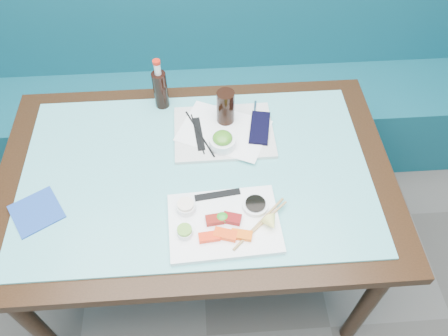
{
  "coord_description": "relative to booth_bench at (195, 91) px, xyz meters",
  "views": [
    {
      "loc": [
        0.04,
        0.51,
        1.98
      ],
      "look_at": [
        0.1,
        1.42,
        0.8
      ],
      "focal_mm": 35.0,
      "sensor_mm": 36.0,
      "label": 1
    }
  ],
  "objects": [
    {
      "name": "tuna_right",
      "position": [
        0.11,
        -1.06,
        0.41
      ],
      "size": [
        0.07,
        0.05,
        0.02
      ],
      "primitive_type": "cube",
      "rotation": [
        0.0,
        0.0,
        -0.3
      ],
      "color": "maroon",
      "rests_on": "sashimi_plate"
    },
    {
      "name": "fork",
      "position": [
        0.24,
        -0.56,
        0.4
      ],
      "size": [
        0.02,
        0.08,
        0.01
      ],
      "primitive_type": "cylinder",
      "rotation": [
        1.57,
        0.0,
        -0.17
      ],
      "color": "silver",
      "rests_on": "serving_tray"
    },
    {
      "name": "lemon_wedge",
      "position": [
        0.23,
        -1.1,
        0.43
      ],
      "size": [
        0.06,
        0.05,
        0.05
      ],
      "primitive_type": "cone",
      "rotation": [
        1.57,
        0.0,
        0.35
      ],
      "color": "#FFFD78",
      "rests_on": "sashimi_plate"
    },
    {
      "name": "chopstick_sleeve",
      "position": [
        0.07,
        -0.96,
        0.4
      ],
      "size": [
        0.16,
        0.04,
        0.0
      ],
      "primitive_type": "cube",
      "rotation": [
        0.0,
        0.0,
        0.12
      ],
      "color": "black",
      "rests_on": "sashimi_plate"
    },
    {
      "name": "salmon_mid",
      "position": [
        0.09,
        -1.12,
        0.41
      ],
      "size": [
        0.08,
        0.05,
        0.02
      ],
      "primitive_type": "cube",
      "rotation": [
        0.0,
        0.0,
        -0.3
      ],
      "color": "#FF3F0A",
      "rests_on": "sashimi_plate"
    },
    {
      "name": "paper_placemat",
      "position": [
        0.11,
        -0.67,
        0.4
      ],
      "size": [
        0.38,
        0.34,
        0.0
      ],
      "primitive_type": "cube",
      "rotation": [
        0.0,
        0.0,
        -0.43
      ],
      "color": "white",
      "rests_on": "serving_tray"
    },
    {
      "name": "booth_bench",
      "position": [
        0.0,
        0.0,
        0.0
      ],
      "size": [
        3.0,
        0.56,
        1.17
      ],
      "color": "#0E4E5C",
      "rests_on": "ground"
    },
    {
      "name": "seaweed_garnish",
      "position": [
        0.08,
        -1.06,
        0.41
      ],
      "size": [
        0.05,
        0.05,
        0.02
      ],
      "primitive_type": "ellipsoid",
      "rotation": [
        0.0,
        0.0,
        -0.28
      ],
      "color": "#258F21",
      "rests_on": "sashimi_plate"
    },
    {
      "name": "salmon_left",
      "position": [
        0.04,
        -1.12,
        0.41
      ],
      "size": [
        0.07,
        0.04,
        0.02
      ],
      "primitive_type": "cube",
      "rotation": [
        0.0,
        0.0,
        0.09
      ],
      "color": "#FF2A0A",
      "rests_on": "sashimi_plate"
    },
    {
      "name": "soy_dish",
      "position": [
        0.19,
        -1.02,
        0.41
      ],
      "size": [
        0.1,
        0.1,
        0.02
      ],
      "primitive_type": "cylinder",
      "rotation": [
        0.0,
        0.0,
        -0.23
      ],
      "color": "white",
      "rests_on": "sashimi_plate"
    },
    {
      "name": "soy_fill",
      "position": [
        0.19,
        -1.02,
        0.42
      ],
      "size": [
        0.09,
        0.09,
        0.01
      ],
      "primitive_type": "cylinder",
      "rotation": [
        0.0,
        0.0,
        0.38
      ],
      "color": "black",
      "rests_on": "soy_dish"
    },
    {
      "name": "dining_table",
      "position": [
        0.0,
        -0.84,
        0.29
      ],
      "size": [
        1.4,
        0.9,
        0.75
      ],
      "color": "black",
      "rests_on": "ground"
    },
    {
      "name": "cola_bottle_neck",
      "position": [
        -0.12,
        -0.5,
        0.56
      ],
      "size": [
        0.03,
        0.03,
        0.05
      ],
      "primitive_type": "cylinder",
      "rotation": [
        0.0,
        0.0,
        -0.29
      ],
      "color": "silver",
      "rests_on": "cola_bottle_body"
    },
    {
      "name": "tray_sleeve",
      "position": [
        0.02,
        -0.68,
        0.4
      ],
      "size": [
        0.04,
        0.17,
        0.0
      ],
      "primitive_type": "cube",
      "rotation": [
        0.0,
        0.0,
        0.1
      ],
      "color": "black",
      "rests_on": "serving_tray"
    },
    {
      "name": "seaweed_bowl",
      "position": [
        0.1,
        -0.74,
        0.42
      ],
      "size": [
        0.11,
        0.11,
        0.04
      ],
      "primitive_type": "cylinder",
      "rotation": [
        0.0,
        0.0,
        -0.23
      ],
      "color": "white",
      "rests_on": "serving_tray"
    },
    {
      "name": "blue_napkin",
      "position": [
        -0.53,
        -0.98,
        0.39
      ],
      "size": [
        0.2,
        0.2,
        0.01
      ],
      "primitive_type": "cube",
      "rotation": [
        0.0,
        0.0,
        0.54
      ],
      "color": "navy",
      "rests_on": "glass_top"
    },
    {
      "name": "salmon_right",
      "position": [
        0.14,
        -1.12,
        0.41
      ],
      "size": [
        0.07,
        0.05,
        0.02
      ],
      "primitive_type": "cube",
      "rotation": [
        0.0,
        0.0,
        -0.23
      ],
      "color": "#FF600A",
      "rests_on": "sashimi_plate"
    },
    {
      "name": "seaweed_salad",
      "position": [
        0.1,
        -0.74,
        0.44
      ],
      "size": [
        0.08,
        0.08,
        0.04
      ],
      "primitive_type": "ellipsoid",
      "rotation": [
        0.0,
        0.0,
        -0.05
      ],
      "color": "#3F841E",
      "rests_on": "seaweed_bowl"
    },
    {
      "name": "cola_bottle_cap",
      "position": [
        -0.12,
        -0.5,
        0.6
      ],
      "size": [
        0.03,
        0.03,
        0.01
      ],
      "primitive_type": "cylinder",
      "rotation": [
        0.0,
        0.0,
        -0.07
      ],
      "color": "red",
      "rests_on": "cola_bottle_neck"
    },
    {
      "name": "ginger_fill",
      "position": [
        -0.03,
        -1.01,
        0.43
      ],
      "size": [
        0.05,
        0.05,
        0.01
      ],
      "primitive_type": "cylinder",
      "rotation": [
        0.0,
        0.0,
        0.0
      ],
      "color": "#FFE9D1",
      "rests_on": "ramekin_ginger"
    },
    {
      "name": "ramekin_ginger",
      "position": [
        -0.03,
        -1.01,
        0.41
      ],
      "size": [
        0.06,
        0.06,
        0.03
      ],
      "primitive_type": "cylinder",
      "rotation": [
        0.0,
        0.0,
        -0.04
      ],
      "color": "white",
      "rests_on": "sashimi_plate"
    },
    {
      "name": "navy_pouch",
      "position": [
        0.25,
        -0.67,
        0.4
      ],
      "size": [
        0.1,
        0.17,
        0.01
      ],
      "primitive_type": "cube",
      "rotation": [
        0.0,
        0.0,
        -0.19
      ],
      "color": "black",
      "rests_on": "serving_tray"
    },
    {
      "name": "glass_top",
      "position": [
        0.0,
        -0.84,
        0.38
      ],
      "size": [
        1.22,
        0.76,
        0.01
      ],
      "primitive_type": "cube",
      "color": "#5AB3B4",
      "rests_on": "dining_table"
    },
    {
      "name": "sashimi_plate",
      "position": [
        0.09,
        -1.07,
        0.39
      ],
      "size": [
        0.36,
        0.27,
        0.02
      ],
      "primitive_type": "cube",
      "rotation": [
        0.0,
        0.0,
        0.05
      ],
      "color": "white",
      "rests_on": "glass_top"
    },
    {
      "name": "wooden_chopstick_b",
      "position": [
        0.21,
        -1.08,
        0.41
      ],
      "size": [
        0.18,
        0.16,
        0.01
      ],
      "primitive_type": "cylinder",
      "rotation": [
        1.57,
        0.0,
        -0.86
      ],
      "color": "tan",
      "rests_on": "sashimi_plate"
    },
    {
      "name": "cola_bottle_body",
      "position": [
        -0.12,
        -0.5,
        0.46
      ],
      "size": [
        0.07,
        0.07,
        0.16
      ],
      "primitive_type": "cylinder",
      "rotation": [
        0.0,
        0.0,
        -0.38
      ],
      "color": "black",
      "rests_on": "glass_top"
    },
    {
      "name": "black_chopstick_a",
      "position": [
        0.01,
        -0.68,
        0.4
      ],
      "size": [
        0.05,
        0.2,
        0.01
      ],
      "primitive_type": "cylinder",
      "rotation": [
        1.57,
        0.0,
        0.21
      ],
      "color": "black",
      "rests_on": "serving_tray"
    },
    {
      "name": "serving_tray",
      "position": [
        0.11,
        -0.67,
        0.39
      ],
      "size": [
        0.37,
        0.28,
        0.01
      ],
      "primitive_type": "cube",
      "rotation": [
        0.0,
        0.0,
        0.01
      ],
      "color": "silver",
      "rests_on": "glass_top"
    },
    {
      "name": "wasabi_fill",
      "position": [
        -0.04,
        -1.1,
        0.43
      ],
      "size": [
        0.06,
        0.06,
        0.01
      ],
      "primitive_type": "cylinder",
      "rotation": [
        0.0,
        0.0,
        0.42
      ],
      "color": "#69AB37",
      "rests_on": "ramekin_wasabi"
    },
    {
      "name": "black_chopstick_b",
      "position": [
        0.02,
        -0.68,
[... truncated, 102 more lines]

